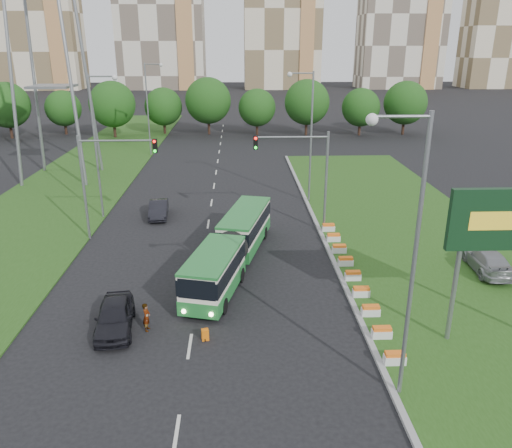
{
  "coord_description": "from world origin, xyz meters",
  "views": [
    {
      "loc": [
        -0.52,
        -27.42,
        14.16
      ],
      "look_at": [
        0.72,
        4.64,
        2.6
      ],
      "focal_mm": 35.0,
      "sensor_mm": 36.0,
      "label": 1
    }
  ],
  "objects_px": {
    "pedestrian": "(147,317)",
    "car_left_far": "(159,209)",
    "articulated_bus": "(230,246)",
    "car_median": "(488,261)",
    "shopping_trolley": "(205,335)",
    "billboard": "(511,226)",
    "traffic_mast_median": "(306,166)",
    "traffic_mast_left": "(104,171)",
    "car_left_near": "(115,316)"
  },
  "relations": [
    {
      "from": "traffic_mast_left",
      "to": "car_median",
      "type": "xyz_separation_m",
      "value": [
        26.12,
        -7.27,
        -4.48
      ]
    },
    {
      "from": "car_median",
      "to": "shopping_trolley",
      "type": "relative_size",
      "value": 8.35
    },
    {
      "from": "articulated_bus",
      "to": "car_left_far",
      "type": "distance_m",
      "value": 12.44
    },
    {
      "from": "articulated_bus",
      "to": "shopping_trolley",
      "type": "height_order",
      "value": "articulated_bus"
    },
    {
      "from": "traffic_mast_left",
      "to": "car_left_near",
      "type": "height_order",
      "value": "traffic_mast_left"
    },
    {
      "from": "billboard",
      "to": "traffic_mast_median",
      "type": "distance_m",
      "value": 17.68
    },
    {
      "from": "car_left_near",
      "to": "shopping_trolley",
      "type": "xyz_separation_m",
      "value": [
        4.77,
        -1.18,
        -0.49
      ]
    },
    {
      "from": "traffic_mast_median",
      "to": "articulated_bus",
      "type": "relative_size",
      "value": 0.54
    },
    {
      "from": "traffic_mast_left",
      "to": "car_left_near",
      "type": "bearing_deg",
      "value": -75.82
    },
    {
      "from": "billboard",
      "to": "car_median",
      "type": "height_order",
      "value": "billboard"
    },
    {
      "from": "car_median",
      "to": "traffic_mast_left",
      "type": "bearing_deg",
      "value": -11.08
    },
    {
      "from": "car_left_near",
      "to": "shopping_trolley",
      "type": "height_order",
      "value": "car_left_near"
    },
    {
      "from": "billboard",
      "to": "car_median",
      "type": "xyz_separation_m",
      "value": [
        3.5,
        7.73,
        -5.29
      ]
    },
    {
      "from": "traffic_mast_median",
      "to": "car_left_far",
      "type": "relative_size",
      "value": 1.85
    },
    {
      "from": "car_median",
      "to": "billboard",
      "type": "bearing_deg",
      "value": 70.14
    },
    {
      "from": "billboard",
      "to": "traffic_mast_median",
      "type": "xyz_separation_m",
      "value": [
        -7.47,
        16.0,
        -0.81
      ]
    },
    {
      "from": "car_left_near",
      "to": "car_left_far",
      "type": "height_order",
      "value": "car_left_near"
    },
    {
      "from": "shopping_trolley",
      "to": "traffic_mast_left",
      "type": "bearing_deg",
      "value": 106.27
    },
    {
      "from": "car_left_far",
      "to": "pedestrian",
      "type": "relative_size",
      "value": 2.76
    },
    {
      "from": "traffic_mast_left",
      "to": "pedestrian",
      "type": "relative_size",
      "value": 5.11
    },
    {
      "from": "car_left_near",
      "to": "car_median",
      "type": "xyz_separation_m",
      "value": [
        22.77,
        6.0,
        0.09
      ]
    },
    {
      "from": "car_left_far",
      "to": "car_median",
      "type": "height_order",
      "value": "car_median"
    },
    {
      "from": "articulated_bus",
      "to": "pedestrian",
      "type": "relative_size",
      "value": 9.52
    },
    {
      "from": "traffic_mast_left",
      "to": "car_left_near",
      "type": "relative_size",
      "value": 1.74
    },
    {
      "from": "car_left_near",
      "to": "car_left_far",
      "type": "distance_m",
      "value": 18.3
    },
    {
      "from": "car_left_far",
      "to": "car_median",
      "type": "bearing_deg",
      "value": -32.74
    },
    {
      "from": "pedestrian",
      "to": "car_left_far",
      "type": "bearing_deg",
      "value": 10.98
    },
    {
      "from": "articulated_bus",
      "to": "pedestrian",
      "type": "xyz_separation_m",
      "value": [
        -4.29,
        -7.76,
        -0.72
      ]
    },
    {
      "from": "traffic_mast_left",
      "to": "car_median",
      "type": "distance_m",
      "value": 27.48
    },
    {
      "from": "billboard",
      "to": "shopping_trolley",
      "type": "distance_m",
      "value": 15.65
    },
    {
      "from": "car_left_far",
      "to": "pedestrian",
      "type": "distance_m",
      "value": 18.55
    },
    {
      "from": "traffic_mast_median",
      "to": "pedestrian",
      "type": "bearing_deg",
      "value": -125.1
    },
    {
      "from": "traffic_mast_median",
      "to": "shopping_trolley",
      "type": "xyz_separation_m",
      "value": [
        -7.03,
        -15.45,
        -5.05
      ]
    },
    {
      "from": "billboard",
      "to": "articulated_bus",
      "type": "xyz_separation_m",
      "value": [
        -13.31,
        9.36,
        -4.66
      ]
    },
    {
      "from": "billboard",
      "to": "articulated_bus",
      "type": "bearing_deg",
      "value": 144.89
    },
    {
      "from": "articulated_bus",
      "to": "car_median",
      "type": "relative_size",
      "value": 2.99
    },
    {
      "from": "car_left_far",
      "to": "car_median",
      "type": "xyz_separation_m",
      "value": [
        23.13,
        -12.3,
        0.16
      ]
    },
    {
      "from": "traffic_mast_median",
      "to": "traffic_mast_left",
      "type": "xyz_separation_m",
      "value": [
        -15.16,
        -1.0,
        0.0
      ]
    },
    {
      "from": "car_median",
      "to": "pedestrian",
      "type": "relative_size",
      "value": 3.19
    },
    {
      "from": "billboard",
      "to": "articulated_bus",
      "type": "distance_m",
      "value": 16.92
    },
    {
      "from": "traffic_mast_median",
      "to": "traffic_mast_left",
      "type": "bearing_deg",
      "value": -176.23
    },
    {
      "from": "traffic_mast_median",
      "to": "car_median",
      "type": "bearing_deg",
      "value": -37.02
    },
    {
      "from": "car_median",
      "to": "shopping_trolley",
      "type": "height_order",
      "value": "car_median"
    },
    {
      "from": "traffic_mast_median",
      "to": "traffic_mast_left",
      "type": "height_order",
      "value": "same"
    },
    {
      "from": "car_left_near",
      "to": "shopping_trolley",
      "type": "bearing_deg",
      "value": -20.86
    },
    {
      "from": "traffic_mast_median",
      "to": "car_left_near",
      "type": "height_order",
      "value": "traffic_mast_median"
    },
    {
      "from": "car_left_near",
      "to": "shopping_trolley",
      "type": "relative_size",
      "value": 7.71
    },
    {
      "from": "billboard",
      "to": "pedestrian",
      "type": "distance_m",
      "value": 18.47
    },
    {
      "from": "traffic_mast_left",
      "to": "billboard",
      "type": "bearing_deg",
      "value": -33.55
    },
    {
      "from": "traffic_mast_median",
      "to": "car_left_near",
      "type": "bearing_deg",
      "value": -129.6
    }
  ]
}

